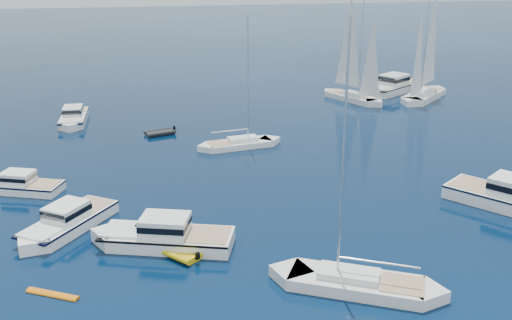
# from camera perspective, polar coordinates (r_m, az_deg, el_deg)

# --- Properties ---
(motor_cruiser_left) EXTENTS (7.69, 9.31, 2.45)m
(motor_cruiser_left) POSITION_cam_1_polar(r_m,az_deg,el_deg) (44.97, -17.39, -6.33)
(motor_cruiser_left) COLOR white
(motor_cruiser_left) RESTS_ON ground
(motor_cruiser_centre) EXTENTS (10.85, 6.19, 2.72)m
(motor_cruiser_centre) POSITION_cam_1_polar(r_m,az_deg,el_deg) (41.33, -8.75, -7.96)
(motor_cruiser_centre) COLOR silver
(motor_cruiser_centre) RESTS_ON ground
(motor_cruiser_far_l) EXTENTS (8.50, 5.25, 2.14)m
(motor_cruiser_far_l) POSITION_cam_1_polar(r_m,az_deg,el_deg) (53.40, -21.51, -2.72)
(motor_cruiser_far_l) COLOR white
(motor_cruiser_far_l) RESTS_ON ground
(motor_cruiser_distant) EXTENTS (12.15, 9.83, 3.18)m
(motor_cruiser_distant) POSITION_cam_1_polar(r_m,az_deg,el_deg) (86.61, 12.69, 6.24)
(motor_cruiser_distant) COLOR silver
(motor_cruiser_distant) RESTS_ON ground
(motor_cruiser_horizon) EXTENTS (2.93, 9.07, 2.37)m
(motor_cruiser_horizon) POSITION_cam_1_polar(r_m,az_deg,el_deg) (72.43, -16.78, 3.39)
(motor_cruiser_horizon) COLOR white
(motor_cruiser_horizon) RESTS_ON ground
(sailboat_mid_r) EXTENTS (11.06, 7.64, 16.16)m
(sailboat_mid_r) POSITION_cam_1_polar(r_m,az_deg,el_deg) (36.53, 9.35, -11.88)
(sailboat_mid_r) COLOR silver
(sailboat_mid_r) RESTS_ON ground
(sailboat_centre) EXTENTS (9.46, 3.93, 13.50)m
(sailboat_centre) POSITION_cam_1_polar(r_m,az_deg,el_deg) (60.71, -1.55, 1.23)
(sailboat_centre) COLOR white
(sailboat_centre) RESTS_ON ground
(sailboat_sails_r) EXTENTS (7.37, 10.70, 15.63)m
(sailboat_sails_r) POSITION_cam_1_polar(r_m,az_deg,el_deg) (80.92, 9.03, 5.58)
(sailboat_sails_r) COLOR silver
(sailboat_sails_r) RESTS_ON ground
(sailboat_sails_far) EXTENTS (10.77, 10.54, 17.58)m
(sailboat_sails_far) POSITION_cam_1_polar(r_m,az_deg,el_deg) (83.76, 15.50, 5.58)
(sailboat_sails_far) COLOR white
(sailboat_sails_far) RESTS_ON ground
(tender_yellow) EXTENTS (3.89, 4.07, 0.95)m
(tender_yellow) POSITION_cam_1_polar(r_m,az_deg,el_deg) (40.03, -7.42, -8.83)
(tender_yellow) COLOR gold
(tender_yellow) RESTS_ON ground
(tender_grey_far) EXTENTS (3.69, 2.75, 0.95)m
(tender_grey_far) POSITION_cam_1_polar(r_m,az_deg,el_deg) (65.59, -9.02, 2.37)
(tender_grey_far) COLOR black
(tender_grey_far) RESTS_ON ground
(kayak_orange) EXTENTS (3.16, 2.09, 0.30)m
(kayak_orange) POSITION_cam_1_polar(r_m,az_deg,el_deg) (37.35, -18.58, -11.97)
(kayak_orange) COLOR orange
(kayak_orange) RESTS_ON ground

